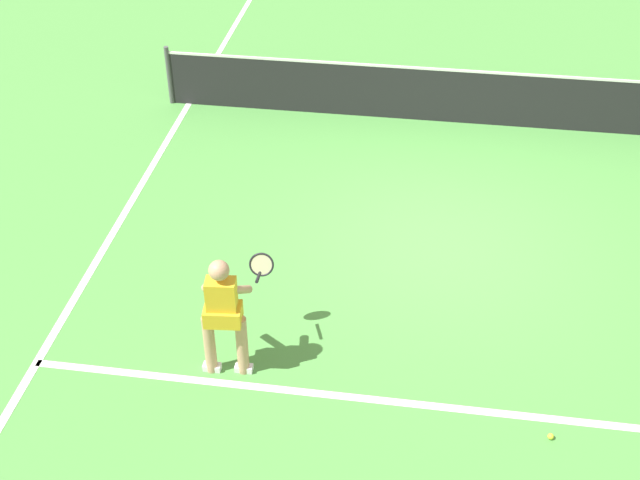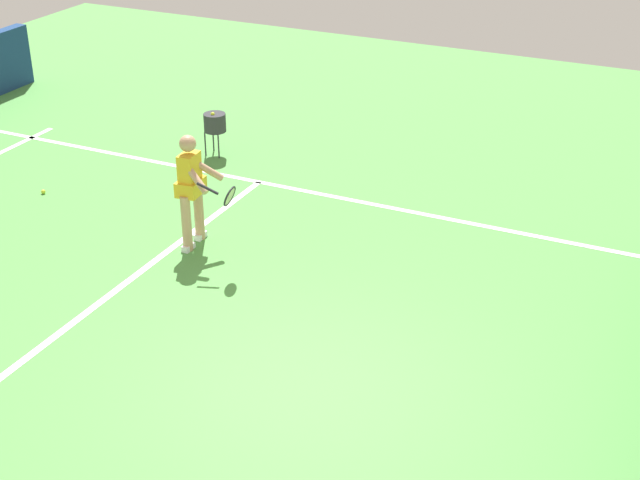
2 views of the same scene
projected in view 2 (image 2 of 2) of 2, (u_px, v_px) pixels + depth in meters
ground_plane at (308, 388)px, 9.67m from camera, size 25.86×25.86×0.00m
service_line_marking at (75, 321)px, 10.81m from camera, size 8.88×0.10×0.01m
sideline_left_marking at (445, 218)px, 13.24m from camera, size 0.10×17.89×0.01m
tennis_player at (192, 187)px, 12.14m from camera, size 0.74×0.98×1.55m
tennis_ball_far at (43, 192)px, 13.99m from camera, size 0.07×0.07×0.07m
ball_hopper at (215, 123)px, 15.16m from camera, size 0.36×0.36×0.74m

